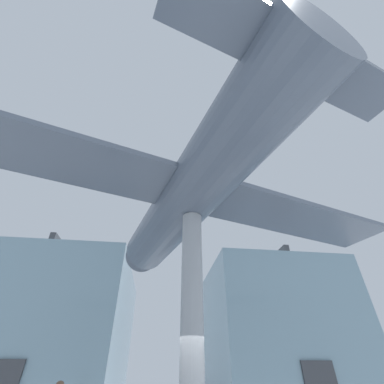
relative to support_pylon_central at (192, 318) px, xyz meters
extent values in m
cube|color=#7593A3|center=(-7.87, 15.18, 1.38)|extent=(9.44, 12.94, 8.57)
cube|color=#383A3F|center=(-7.87, 15.18, 5.97)|extent=(0.36, 12.30, 0.60)
cube|color=#7593A3|center=(7.87, 15.18, 1.38)|extent=(9.44, 12.94, 8.57)
cube|color=#383A3F|center=(7.87, 15.18, 5.97)|extent=(0.36, 12.30, 0.60)
cylinder|color=#999EA3|center=(0.00, 0.00, 0.00)|extent=(0.58, 0.58, 5.80)
cylinder|color=#4C5666|center=(0.00, 0.00, 3.85)|extent=(5.10, 11.23, 1.91)
cube|color=#4C5666|center=(0.00, 0.00, 3.85)|extent=(16.98, 7.12, 0.18)
cube|color=#4C5666|center=(1.44, -4.69, 4.00)|extent=(5.52, 2.56, 0.18)
cube|color=#4C5666|center=(1.44, -4.69, 5.24)|extent=(0.49, 1.10, 2.38)
cone|color=#4C5666|center=(-1.77, 5.77, 3.85)|extent=(1.82, 1.34, 1.62)
sphere|color=black|center=(-1.96, 6.37, 3.85)|extent=(0.44, 0.44, 0.44)
camera|label=1|loc=(-0.88, -6.99, -1.08)|focal=24.00mm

